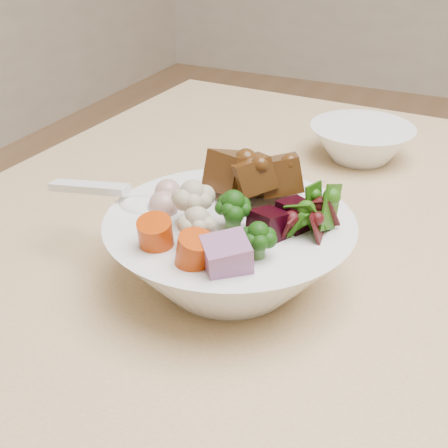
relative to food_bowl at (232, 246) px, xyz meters
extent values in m
cylinder|color=#DBBB81|center=(-0.28, 0.50, -0.44)|extent=(0.06, 0.06, 0.71)
sphere|color=black|center=(0.01, -0.02, 0.04)|extent=(0.04, 0.04, 0.04)
sphere|color=#BCB48E|center=(-0.03, -0.02, 0.04)|extent=(0.04, 0.04, 0.04)
cube|color=black|center=(0.06, 0.01, 0.04)|extent=(0.04, 0.04, 0.03)
cube|color=#8E5581|center=(0.03, -0.08, 0.04)|extent=(0.05, 0.05, 0.04)
cylinder|color=#C24205|center=(-0.04, -0.07, 0.04)|extent=(0.04, 0.04, 0.03)
sphere|color=tan|center=(-0.06, -0.01, 0.03)|extent=(0.03, 0.03, 0.03)
ellipsoid|color=white|center=(-0.09, -0.01, 0.03)|extent=(0.05, 0.04, 0.02)
cube|color=white|center=(-0.15, -0.01, 0.03)|extent=(0.10, 0.02, 0.02)
camera|label=1|loc=(0.21, -0.45, 0.30)|focal=50.00mm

